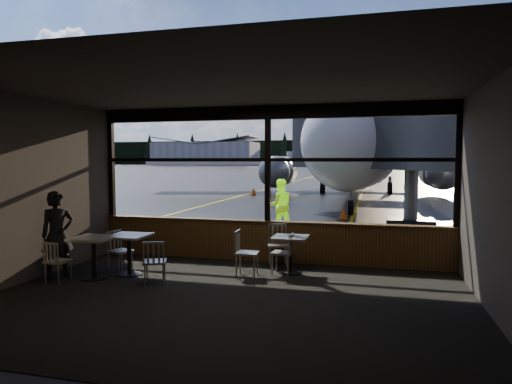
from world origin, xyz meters
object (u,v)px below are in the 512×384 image
at_px(chair_mid_s, 155,262).
at_px(ground_crew, 280,206).
at_px(passenger, 58,235).
at_px(airliner, 357,113).
at_px(cafe_table_mid, 129,255).
at_px(chair_mid_w, 120,251).
at_px(chair_near_e, 282,253).
at_px(chair_near_w, 247,254).
at_px(chair_near_n, 278,245).
at_px(jet_bridge, 416,154).
at_px(cone_nose, 344,213).
at_px(cafe_table_near, 290,255).
at_px(chair_left_s, 58,262).
at_px(cafe_table_left, 94,258).
at_px(cone_wing, 253,191).

distance_m(chair_mid_s, ground_crew, 6.68).
bearing_deg(passenger, airliner, 25.13).
relative_size(cafe_table_mid, chair_mid_w, 0.96).
bearing_deg(chair_near_e, chair_near_w, 124.74).
bearing_deg(chair_near_n, chair_mid_w, 7.48).
distance_m(jet_bridge, cone_nose, 4.18).
bearing_deg(cone_nose, chair_near_w, -97.55).
bearing_deg(cafe_table_near, chair_left_s, -156.19).
bearing_deg(jet_bridge, cafe_table_left, -129.53).
bearing_deg(chair_mid_s, chair_near_n, 25.80).
bearing_deg(cafe_table_near, chair_near_e, -159.71).
height_order(passenger, cone_wing, passenger).
bearing_deg(chair_mid_s, airliner, 62.13).
xyz_separation_m(ground_crew, cone_nose, (1.74, 3.92, -0.63)).
height_order(chair_near_n, cone_wing, chair_near_n).
bearing_deg(jet_bridge, passenger, -132.26).
height_order(jet_bridge, chair_near_e, jet_bridge).
xyz_separation_m(airliner, chair_left_s, (-4.46, -24.15, -5.04)).
bearing_deg(cone_wing, ground_crew, -71.91).
bearing_deg(chair_near_w, ground_crew, -178.97).
height_order(chair_near_w, chair_near_n, chair_near_w).
bearing_deg(chair_mid_w, cone_wing, -152.22).
bearing_deg(chair_near_e, cone_nose, -0.51).
height_order(cafe_table_left, chair_near_e, chair_near_e).
height_order(passenger, cone_nose, passenger).
distance_m(chair_near_e, chair_mid_s, 2.52).
xyz_separation_m(chair_left_s, cone_nose, (4.53, 10.84, -0.18)).
distance_m(cafe_table_near, chair_near_n, 0.69).
bearing_deg(cafe_table_left, jet_bridge, 50.47).
relative_size(cafe_table_mid, cafe_table_left, 0.99).
distance_m(airliner, chair_left_s, 25.07).
height_order(chair_mid_w, cone_wing, chair_mid_w).
bearing_deg(airliner, cafe_table_near, -92.37).
bearing_deg(cone_nose, ground_crew, -113.93).
bearing_deg(chair_near_w, chair_mid_s, -59.12).
bearing_deg(chair_mid_s, cafe_table_left, 154.30).
relative_size(chair_mid_w, chair_left_s, 1.05).
height_order(cafe_table_near, chair_mid_w, chair_mid_w).
height_order(chair_near_n, chair_left_s, chair_near_n).
bearing_deg(cone_nose, airliner, 90.33).
xyz_separation_m(airliner, passenger, (-4.72, -23.81, -4.60)).
bearing_deg(cafe_table_near, passenger, -161.47).
xyz_separation_m(cafe_table_mid, chair_left_s, (-0.97, -0.87, -0.00)).
distance_m(airliner, chair_mid_w, 23.93).
height_order(cafe_table_left, chair_left_s, cafe_table_left).
bearing_deg(chair_mid_w, chair_mid_s, 78.03).
bearing_deg(cone_wing, passenger, -85.43).
bearing_deg(cone_nose, cafe_table_near, -93.00).
distance_m(chair_near_e, chair_left_s, 4.27).
relative_size(jet_bridge, cone_wing, 22.21).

